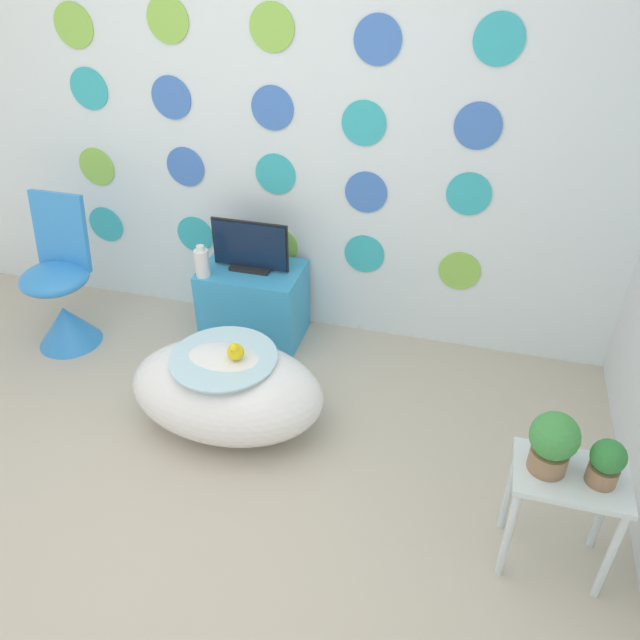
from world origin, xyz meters
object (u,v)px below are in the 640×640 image
object	(u,v)px
potted_plant_right	(606,462)
potted_plant_left	(553,442)
chair	(62,301)
tv	(250,248)
vase	(202,262)
bathtub	(227,390)

from	to	relation	value
potted_plant_right	potted_plant_left	bearing A→B (deg)	175.64
chair	potted_plant_left	distance (m)	2.83
tv	potted_plant_right	world-z (taller)	tv
chair	potted_plant_left	xyz separation A→B (m)	(2.68, -0.82, 0.35)
potted_plant_right	vase	bearing A→B (deg)	152.71
bathtub	potted_plant_right	distance (m)	1.74
chair	tv	size ratio (longest dim) A/B	1.98
chair	tv	distance (m)	1.17
bathtub	vase	distance (m)	0.82
vase	potted_plant_left	bearing A→B (deg)	-29.27
tv	potted_plant_left	xyz separation A→B (m)	(1.61, -1.19, 0.04)
tv	potted_plant_right	bearing A→B (deg)	-33.70
bathtub	potted_plant_left	xyz separation A→B (m)	(1.46, -0.40, 0.41)
vase	potted_plant_right	size ratio (longest dim) A/B	1.00
tv	bathtub	bearing A→B (deg)	-79.17
chair	potted_plant_left	world-z (taller)	chair
tv	vase	xyz separation A→B (m)	(-0.24, -0.15, -0.05)
tv	potted_plant_left	distance (m)	2.00
bathtub	potted_plant_left	size ratio (longest dim) A/B	3.90
potted_plant_right	chair	bearing A→B (deg)	163.71
potted_plant_left	vase	bearing A→B (deg)	150.73
tv	potted_plant_left	size ratio (longest dim) A/B	1.80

